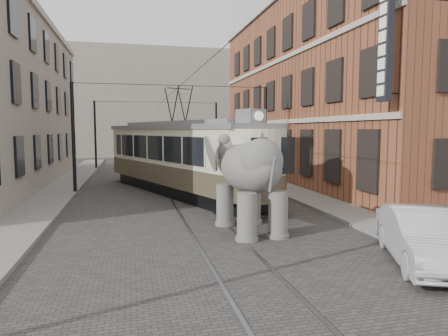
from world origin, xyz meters
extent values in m
plane|color=#413F3C|center=(0.00, 0.00, 0.00)|extent=(120.00, 120.00, 0.00)
cube|color=slate|center=(6.00, 0.00, 0.07)|extent=(2.00, 60.00, 0.15)
cube|color=slate|center=(-6.50, 0.00, 0.07)|extent=(2.00, 60.00, 0.15)
cube|color=brown|center=(11.00, 9.00, 6.00)|extent=(8.00, 26.00, 12.00)
cube|color=gray|center=(0.00, 40.00, 7.00)|extent=(28.00, 10.00, 14.00)
imported|color=#AEAEB3|center=(4.67, -8.10, 0.72)|extent=(3.13, 4.64, 1.45)
camera|label=1|loc=(-2.64, -16.81, 3.46)|focal=32.25mm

